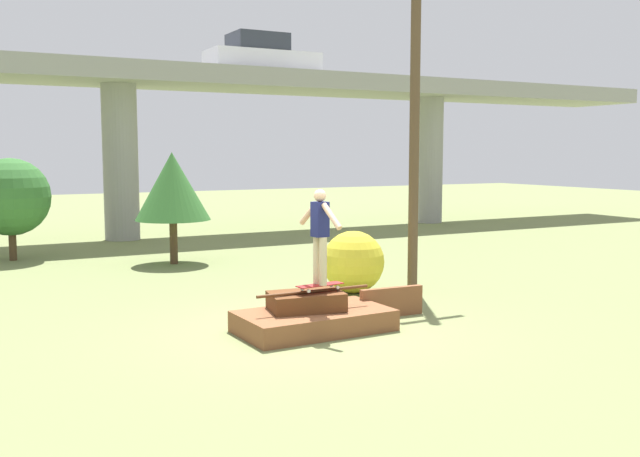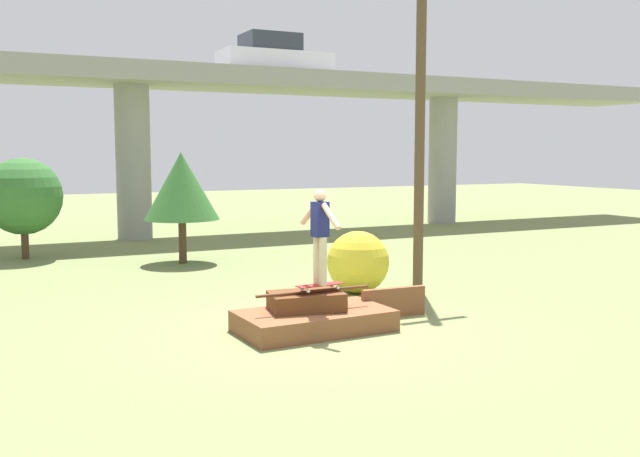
% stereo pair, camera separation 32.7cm
% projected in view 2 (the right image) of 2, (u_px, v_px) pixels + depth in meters
% --- Properties ---
extents(ground_plane, '(80.00, 80.00, 0.00)m').
position_uv_depth(ground_plane, '(314.00, 331.00, 11.19)').
color(ground_plane, olive).
extents(scrap_pile, '(2.41, 1.39, 0.66)m').
position_uv_depth(scrap_pile, '(313.00, 317.00, 11.18)').
color(scrap_pile, brown).
rests_on(scrap_pile, ground_plane).
extents(scrap_plank_loose, '(1.18, 0.18, 0.50)m').
position_uv_depth(scrap_plank_loose, '(393.00, 302.00, 12.14)').
color(scrap_plank_loose, brown).
rests_on(scrap_plank_loose, ground_plane).
extents(skateboard, '(0.79, 0.30, 0.09)m').
position_uv_depth(skateboard, '(320.00, 285.00, 11.09)').
color(skateboard, maroon).
rests_on(skateboard, scrap_pile).
extents(skater, '(0.24, 1.09, 1.48)m').
position_uv_depth(skater, '(320.00, 231.00, 11.00)').
color(skater, '#C6B78E').
rests_on(skater, skateboard).
extents(highway_overpass, '(44.00, 3.40, 5.54)m').
position_uv_depth(highway_overpass, '(131.00, 90.00, 22.61)').
color(highway_overpass, gray).
rests_on(highway_overpass, ground_plane).
extents(car_on_overpass_mid, '(3.89, 1.65, 1.34)m').
position_uv_depth(car_on_overpass_mid, '(274.00, 58.00, 24.90)').
color(car_on_overpass_mid, silver).
rests_on(car_on_overpass_mid, highway_overpass).
extents(utility_pole, '(1.30, 0.20, 6.99)m').
position_uv_depth(utility_pole, '(420.00, 111.00, 14.12)').
color(utility_pole, brown).
rests_on(utility_pole, ground_plane).
extents(tree_behind_left, '(2.00, 2.00, 2.66)m').
position_uv_depth(tree_behind_left, '(23.00, 196.00, 18.56)').
color(tree_behind_left, '#4C3823').
rests_on(tree_behind_left, ground_plane).
extents(tree_behind_right, '(1.88, 1.88, 2.80)m').
position_uv_depth(tree_behind_right, '(181.00, 186.00, 17.83)').
color(tree_behind_right, '#4C3823').
rests_on(tree_behind_right, ground_plane).
extents(bush_yellow_flowering, '(1.24, 1.24, 1.24)m').
position_uv_depth(bush_yellow_flowering, '(358.00, 262.00, 14.17)').
color(bush_yellow_flowering, gold).
rests_on(bush_yellow_flowering, ground_plane).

